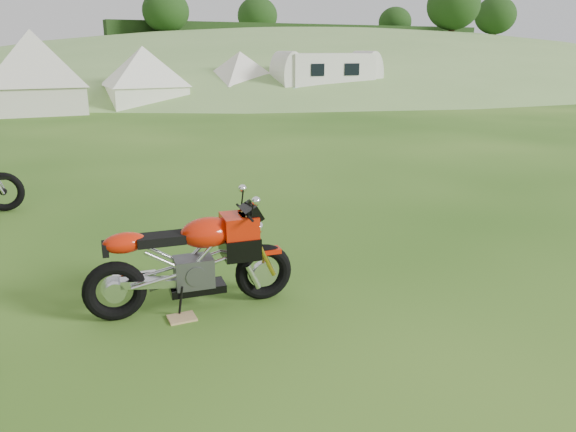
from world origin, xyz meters
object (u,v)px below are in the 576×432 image
tent_left (35,74)px  caravan (326,78)px  tent_mid (144,76)px  tent_right (240,76)px  sport_motorcycle (191,253)px  plywood_board (182,318)px

tent_left → caravan: tent_left is taller
tent_mid → tent_right: (4.15, -0.13, -0.07)m
sport_motorcycle → tent_mid: (4.36, 18.57, 0.70)m
plywood_board → tent_mid: (4.53, 18.73, 1.24)m
tent_left → tent_mid: size_ratio=1.14×
sport_motorcycle → plywood_board: bearing=-126.9°
sport_motorcycle → tent_left: bearing=98.2°
tent_left → caravan: 11.55m
caravan → tent_right: bearing=154.4°
caravan → plywood_board: bearing=-119.3°
tent_left → tent_right: tent_left is taller
plywood_board → caravan: bearing=54.5°
tent_left → caravan: size_ratio=0.71×
tent_left → caravan: (11.36, -2.08, -0.34)m
tent_mid → caravan: size_ratio=0.62×
tent_left → tent_mid: tent_left is taller
tent_mid → caravan: bearing=-13.9°
tent_mid → tent_right: bearing=0.3°
tent_left → tent_mid: bearing=4.4°
tent_right → sport_motorcycle: bearing=-122.2°
caravan → tent_mid: bearing=170.2°
tent_left → tent_right: size_ratio=1.21×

